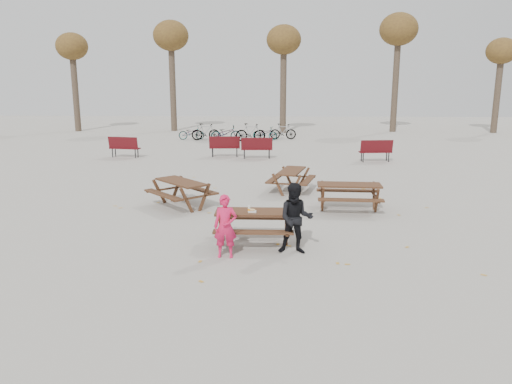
{
  "coord_description": "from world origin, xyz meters",
  "views": [
    {
      "loc": [
        0.47,
        -11.18,
        3.78
      ],
      "look_at": [
        0.0,
        1.0,
        1.0
      ],
      "focal_mm": 35.0,
      "sensor_mm": 36.0,
      "label": 1
    }
  ],
  "objects_px": {
    "food_tray": "(252,212)",
    "child": "(225,226)",
    "picnic_table_east": "(349,197)",
    "picnic_table_north": "(181,194)",
    "adult": "(296,219)",
    "main_picnic_table": "(254,219)",
    "soda_bottle": "(249,209)",
    "picnic_table_far": "(291,181)"
  },
  "relations": [
    {
      "from": "picnic_table_north",
      "to": "picnic_table_far",
      "type": "height_order",
      "value": "picnic_table_north"
    },
    {
      "from": "picnic_table_far",
      "to": "picnic_table_north",
      "type": "bearing_deg",
      "value": 137.33
    },
    {
      "from": "picnic_table_east",
      "to": "picnic_table_far",
      "type": "xyz_separation_m",
      "value": [
        -1.61,
        2.43,
        -0.02
      ]
    },
    {
      "from": "main_picnic_table",
      "to": "adult",
      "type": "distance_m",
      "value": 1.16
    },
    {
      "from": "main_picnic_table",
      "to": "picnic_table_far",
      "type": "distance_m",
      "value": 5.6
    },
    {
      "from": "soda_bottle",
      "to": "picnic_table_east",
      "type": "xyz_separation_m",
      "value": [
        2.75,
        3.17,
        -0.45
      ]
    },
    {
      "from": "soda_bottle",
      "to": "picnic_table_far",
      "type": "relative_size",
      "value": 0.1
    },
    {
      "from": "food_tray",
      "to": "picnic_table_east",
      "type": "distance_m",
      "value": 4.18
    },
    {
      "from": "picnic_table_far",
      "to": "food_tray",
      "type": "bearing_deg",
      "value": -176.59
    },
    {
      "from": "main_picnic_table",
      "to": "picnic_table_north",
      "type": "distance_m",
      "value": 4.05
    },
    {
      "from": "food_tray",
      "to": "picnic_table_north",
      "type": "height_order",
      "value": "food_tray"
    },
    {
      "from": "soda_bottle",
      "to": "child",
      "type": "distance_m",
      "value": 1.0
    },
    {
      "from": "food_tray",
      "to": "soda_bottle",
      "type": "xyz_separation_m",
      "value": [
        -0.07,
        0.02,
        0.05
      ]
    },
    {
      "from": "soda_bottle",
      "to": "adult",
      "type": "bearing_deg",
      "value": -27.9
    },
    {
      "from": "soda_bottle",
      "to": "picnic_table_east",
      "type": "height_order",
      "value": "soda_bottle"
    },
    {
      "from": "food_tray",
      "to": "child",
      "type": "bearing_deg",
      "value": -122.3
    },
    {
      "from": "soda_bottle",
      "to": "picnic_table_east",
      "type": "distance_m",
      "value": 4.22
    },
    {
      "from": "main_picnic_table",
      "to": "picnic_table_north",
      "type": "bearing_deg",
      "value": 125.29
    },
    {
      "from": "food_tray",
      "to": "picnic_table_east",
      "type": "height_order",
      "value": "food_tray"
    },
    {
      "from": "soda_bottle",
      "to": "picnic_table_north",
      "type": "bearing_deg",
      "value": 123.15
    },
    {
      "from": "main_picnic_table",
      "to": "soda_bottle",
      "type": "distance_m",
      "value": 0.3
    },
    {
      "from": "main_picnic_table",
      "to": "picnic_table_far",
      "type": "height_order",
      "value": "main_picnic_table"
    },
    {
      "from": "child",
      "to": "picnic_table_far",
      "type": "xyz_separation_m",
      "value": [
        1.61,
        6.47,
        -0.32
      ]
    },
    {
      "from": "main_picnic_table",
      "to": "food_tray",
      "type": "distance_m",
      "value": 0.24
    },
    {
      "from": "picnic_table_east",
      "to": "picnic_table_north",
      "type": "relative_size",
      "value": 1.0
    },
    {
      "from": "food_tray",
      "to": "picnic_table_far",
      "type": "bearing_deg",
      "value": 79.22
    },
    {
      "from": "food_tray",
      "to": "picnic_table_east",
      "type": "relative_size",
      "value": 0.1
    },
    {
      "from": "soda_bottle",
      "to": "food_tray",
      "type": "bearing_deg",
      "value": -13.87
    },
    {
      "from": "child",
      "to": "picnic_table_east",
      "type": "xyz_separation_m",
      "value": [
        3.21,
        4.04,
        -0.29
      ]
    },
    {
      "from": "food_tray",
      "to": "soda_bottle",
      "type": "height_order",
      "value": "soda_bottle"
    },
    {
      "from": "food_tray",
      "to": "picnic_table_north",
      "type": "bearing_deg",
      "value": 123.87
    },
    {
      "from": "picnic_table_east",
      "to": "picnic_table_far",
      "type": "height_order",
      "value": "picnic_table_east"
    },
    {
      "from": "soda_bottle",
      "to": "picnic_table_east",
      "type": "bearing_deg",
      "value": 49.07
    },
    {
      "from": "adult",
      "to": "picnic_table_east",
      "type": "distance_m",
      "value": 4.11
    },
    {
      "from": "child",
      "to": "adult",
      "type": "distance_m",
      "value": 1.55
    },
    {
      "from": "soda_bottle",
      "to": "main_picnic_table",
      "type": "bearing_deg",
      "value": 41.35
    },
    {
      "from": "adult",
      "to": "food_tray",
      "type": "bearing_deg",
      "value": 153.37
    },
    {
      "from": "main_picnic_table",
      "to": "picnic_table_far",
      "type": "relative_size",
      "value": 1.04
    },
    {
      "from": "picnic_table_east",
      "to": "picnic_table_far",
      "type": "relative_size",
      "value": 1.06
    },
    {
      "from": "main_picnic_table",
      "to": "soda_bottle",
      "type": "xyz_separation_m",
      "value": [
        -0.11,
        -0.1,
        0.26
      ]
    },
    {
      "from": "child",
      "to": "main_picnic_table",
      "type": "bearing_deg",
      "value": 58.68
    },
    {
      "from": "soda_bottle",
      "to": "adult",
      "type": "xyz_separation_m",
      "value": [
        1.05,
        -0.56,
        -0.06
      ]
    }
  ]
}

